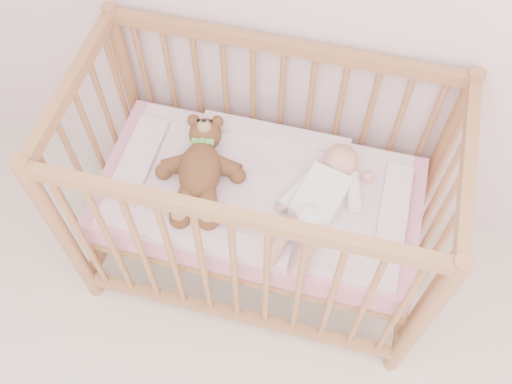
% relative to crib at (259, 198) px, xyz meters
% --- Properties ---
extents(crib, '(1.36, 0.76, 1.00)m').
position_rel_crib_xyz_m(crib, '(0.00, 0.00, 0.00)').
color(crib, '#B37B4B').
rests_on(crib, floor).
extents(mattress, '(1.22, 0.62, 0.13)m').
position_rel_crib_xyz_m(mattress, '(0.00, 0.00, -0.01)').
color(mattress, pink).
rests_on(mattress, crib).
extents(blanket, '(1.10, 0.58, 0.06)m').
position_rel_crib_xyz_m(blanket, '(0.00, 0.00, 0.06)').
color(blanket, '#E29BB7').
rests_on(blanket, mattress).
extents(baby, '(0.42, 0.64, 0.14)m').
position_rel_crib_xyz_m(baby, '(0.23, -0.02, 0.14)').
color(baby, white).
rests_on(baby, blanket).
extents(teddy_bear, '(0.44, 0.56, 0.14)m').
position_rel_crib_xyz_m(teddy_bear, '(-0.22, -0.02, 0.15)').
color(teddy_bear, brown).
rests_on(teddy_bear, blanket).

